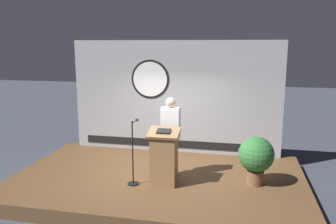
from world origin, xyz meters
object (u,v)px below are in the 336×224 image
(potted_plant, at_px, (256,156))
(podium, at_px, (164,157))
(speaker_person, at_px, (171,136))
(microphone_stand, at_px, (134,162))

(potted_plant, bearing_deg, podium, -168.15)
(podium, height_order, speaker_person, speaker_person)
(speaker_person, relative_size, potted_plant, 1.74)
(podium, xyz_separation_m, potted_plant, (1.86, 0.39, 0.03))
(microphone_stand, bearing_deg, podium, 9.37)
(podium, distance_m, microphone_stand, 0.64)
(podium, relative_size, microphone_stand, 0.87)
(speaker_person, bearing_deg, podium, -94.80)
(podium, relative_size, speaker_person, 0.67)
(speaker_person, xyz_separation_m, potted_plant, (1.82, -0.09, -0.30))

